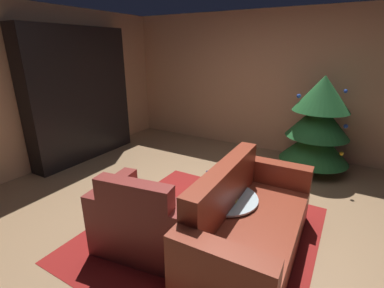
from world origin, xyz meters
name	(u,v)px	position (x,y,z in m)	size (l,w,h in m)	color
ground_plane	(215,220)	(0.00, 0.00, 0.00)	(7.46, 7.46, 0.00)	#92704F
wall_back	(282,84)	(0.00, 2.69, 1.27)	(6.33, 0.06, 2.54)	tan
wall_left	(36,90)	(-3.14, 0.00, 1.27)	(0.06, 5.44, 2.54)	tan
area_rug	(202,232)	(-0.02, -0.29, 0.00)	(2.26, 2.38, 0.01)	maroon
bookshelf_unit	(86,96)	(-2.89, 0.73, 1.09)	(0.34, 1.92, 2.24)	black
armchair_red	(150,222)	(-0.35, -0.75, 0.30)	(1.12, 0.85, 0.85)	maroon
couch_red	(248,226)	(0.50, -0.33, 0.30)	(0.83, 1.81, 0.88)	maroon
coffee_table	(225,200)	(0.18, -0.16, 0.40)	(0.69, 0.69, 0.44)	black
book_stack_on_table	(227,192)	(0.21, -0.18, 0.51)	(0.23, 0.16, 0.14)	gold
bottle_on_table	(207,188)	(0.03, -0.28, 0.56)	(0.07, 0.07, 0.31)	navy
decorated_tree	(318,124)	(0.76, 2.04, 0.79)	(1.05, 1.05, 1.52)	brown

